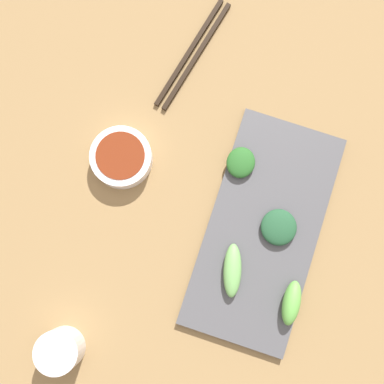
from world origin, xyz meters
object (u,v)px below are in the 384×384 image
object	(u,v)px
chopsticks	(193,54)
tea_cup	(60,350)
serving_plate	(263,230)
sauce_bowl	(121,157)

from	to	relation	value
chopsticks	tea_cup	xyz separation A→B (m)	(-0.04, -0.55, 0.03)
serving_plate	tea_cup	size ratio (longest dim) A/B	5.52
sauce_bowl	tea_cup	bearing A→B (deg)	-87.63
chopsticks	serving_plate	bearing A→B (deg)	-38.63
sauce_bowl	chopsticks	size ratio (longest dim) A/B	0.46
serving_plate	tea_cup	world-z (taller)	tea_cup
chopsticks	sauce_bowl	bearing A→B (deg)	-91.85
serving_plate	chopsticks	distance (m)	0.34
sauce_bowl	chopsticks	distance (m)	0.23
sauce_bowl	serving_plate	bearing A→B (deg)	-8.69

